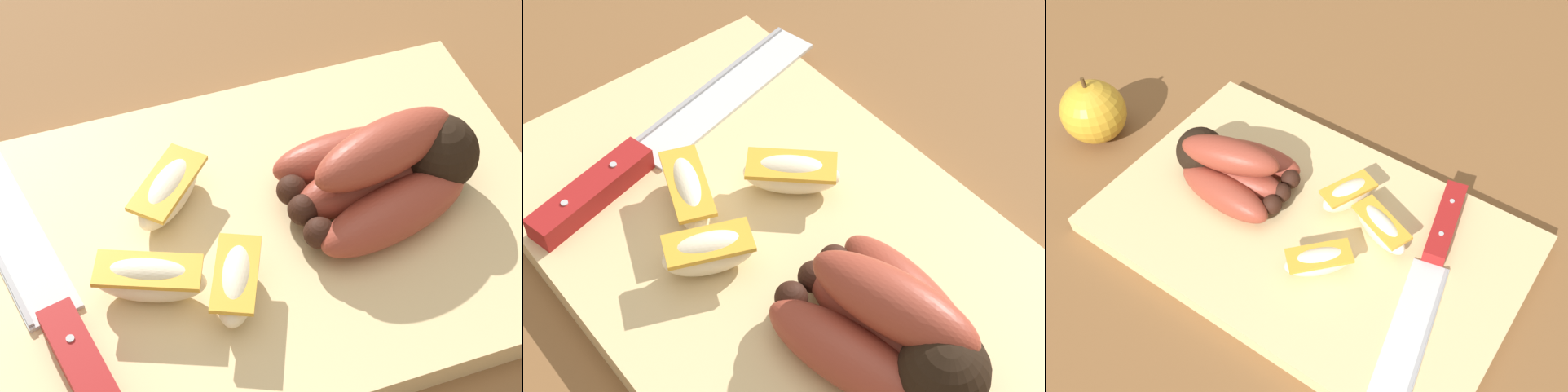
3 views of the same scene
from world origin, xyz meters
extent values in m
plane|color=brown|center=(0.00, 0.00, 0.00)|extent=(6.00, 6.00, 0.00)
cube|color=#DBBC84|center=(0.01, 0.00, 0.01)|extent=(0.43, 0.27, 0.02)
sphere|color=black|center=(0.15, 0.00, 0.05)|extent=(0.05, 0.05, 0.05)
ellipsoid|color=brown|center=(0.10, 0.02, 0.04)|extent=(0.12, 0.04, 0.04)
sphere|color=black|center=(0.05, 0.01, 0.04)|extent=(0.02, 0.02, 0.02)
ellipsoid|color=brown|center=(0.10, 0.00, 0.04)|extent=(0.12, 0.05, 0.04)
sphere|color=black|center=(0.05, -0.01, 0.04)|extent=(0.02, 0.02, 0.02)
ellipsoid|color=brown|center=(0.11, -0.03, 0.04)|extent=(0.12, 0.06, 0.04)
sphere|color=black|center=(0.06, -0.03, 0.04)|extent=(0.02, 0.02, 0.02)
ellipsoid|color=brown|center=(0.11, 0.00, 0.07)|extent=(0.11, 0.07, 0.04)
cube|color=silver|center=(-0.13, 0.06, 0.02)|extent=(0.07, 0.18, 0.00)
cube|color=#99999E|center=(-0.15, 0.06, 0.02)|extent=(0.04, 0.17, 0.00)
cube|color=maroon|center=(-0.10, -0.08, 0.03)|extent=(0.04, 0.10, 0.02)
cylinder|color=#B2B2B7|center=(-0.10, -0.10, 0.04)|extent=(0.01, 0.01, 0.00)
cylinder|color=#B2B2B7|center=(-0.11, -0.06, 0.04)|extent=(0.01, 0.01, 0.00)
ellipsoid|color=#F4E5C1|center=(-0.06, -0.03, 0.04)|extent=(0.07, 0.05, 0.03)
cube|color=gold|center=(-0.06, -0.03, 0.05)|extent=(0.07, 0.05, 0.00)
ellipsoid|color=#F4E5C1|center=(-0.03, 0.04, 0.03)|extent=(0.07, 0.07, 0.03)
cube|color=gold|center=(-0.03, 0.04, 0.04)|extent=(0.06, 0.06, 0.00)
ellipsoid|color=#F4E5C1|center=(-0.01, -0.05, 0.04)|extent=(0.05, 0.07, 0.03)
cube|color=gold|center=(-0.01, -0.05, 0.05)|extent=(0.05, 0.06, 0.00)
sphere|color=gold|center=(0.31, 0.01, 0.04)|extent=(0.08, 0.08, 0.08)
cylinder|color=#4C3319|center=(0.31, 0.01, 0.08)|extent=(0.00, 0.00, 0.01)
camera|label=1|loc=(-0.08, -0.33, 0.47)|focal=58.99mm
camera|label=2|loc=(0.28, -0.22, 0.47)|focal=57.73mm
camera|label=3|loc=(-0.21, 0.32, 0.53)|focal=42.75mm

